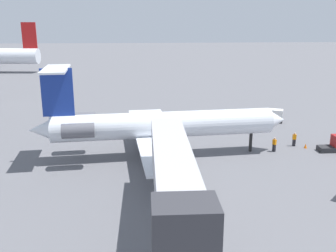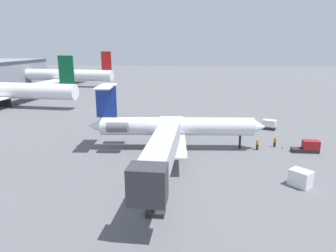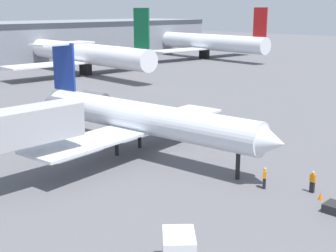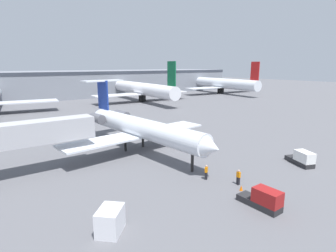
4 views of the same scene
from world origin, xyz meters
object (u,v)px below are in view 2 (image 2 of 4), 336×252
(baggage_tug_lead, at_px, (308,147))
(baggage_tug_trailing, at_px, (267,125))
(cargo_container_uld, at_px, (300,178))
(parked_airliner_east_mid, at_px, (63,75))
(jet_bridge, at_px, (160,157))
(ground_crew_loader, at_px, (257,145))
(parked_airliner_centre, at_px, (4,91))
(regional_jet, at_px, (172,126))
(traffic_cone_near, at_px, (283,147))
(ground_crew_marshaller, at_px, (275,142))

(baggage_tug_lead, bearing_deg, baggage_tug_trailing, 15.17)
(baggage_tug_lead, height_order, cargo_container_uld, cargo_container_uld)
(parked_airliner_east_mid, bearing_deg, cargo_container_uld, -141.38)
(jet_bridge, distance_m, ground_crew_loader, 22.68)
(jet_bridge, bearing_deg, parked_airliner_centre, 45.82)
(jet_bridge, xyz_separation_m, cargo_container_uld, (5.31, -15.87, -3.90))
(baggage_tug_trailing, bearing_deg, parked_airliner_centre, 76.47)
(ground_crew_loader, distance_m, cargo_container_uld, 13.15)
(regional_jet, bearing_deg, jet_bridge, -178.38)
(traffic_cone_near, distance_m, parked_airliner_east_mid, 98.56)
(parked_airliner_east_mid, bearing_deg, ground_crew_marshaller, -135.92)
(baggage_tug_lead, height_order, traffic_cone_near, baggage_tug_lead)
(cargo_container_uld, bearing_deg, jet_bridge, 108.51)
(ground_crew_loader, distance_m, parked_airliner_centre, 67.61)
(ground_crew_loader, xyz_separation_m, baggage_tug_trailing, (12.98, -3.98, -0.02))
(baggage_tug_trailing, distance_m, traffic_cone_near, 12.05)
(ground_crew_loader, bearing_deg, baggage_tug_lead, -92.54)
(regional_jet, height_order, jet_bridge, regional_jet)
(ground_crew_marshaller, distance_m, baggage_tug_trailing, 11.24)
(regional_jet, relative_size, parked_airliner_east_mid, 0.67)
(ground_crew_loader, height_order, parked_airliner_east_mid, parked_airliner_east_mid)
(baggage_tug_lead, xyz_separation_m, cargo_container_uld, (-12.50, 4.72, 0.14))
(traffic_cone_near, bearing_deg, jet_bridge, 138.09)
(ground_crew_loader, distance_m, parked_airliner_east_mid, 96.40)
(regional_jet, xyz_separation_m, cargo_container_uld, (-12.12, -16.36, -2.69))
(ground_crew_loader, distance_m, traffic_cone_near, 4.28)
(regional_jet, relative_size, baggage_tug_lead, 7.04)
(ground_crew_marshaller, height_order, parked_airliner_east_mid, parked_airliner_east_mid)
(ground_crew_loader, relative_size, parked_airliner_centre, 0.04)
(ground_crew_marshaller, bearing_deg, regional_jet, 98.57)
(ground_crew_loader, xyz_separation_m, parked_airliner_east_mid, (71.53, 64.52, 3.59))
(regional_jet, xyz_separation_m, parked_airliner_east_mid, (72.25, 51.03, 0.78))
(jet_bridge, height_order, cargo_container_uld, jet_bridge)
(ground_crew_marshaller, height_order, cargo_container_uld, cargo_container_uld)
(regional_jet, distance_m, cargo_container_uld, 20.54)
(ground_crew_loader, bearing_deg, parked_airliner_east_mid, 42.05)
(baggage_tug_lead, xyz_separation_m, baggage_tug_trailing, (13.32, 3.61, 0.00))
(cargo_container_uld, xyz_separation_m, parked_airliner_east_mid, (84.37, 67.40, 3.47))
(parked_airliner_centre, bearing_deg, jet_bridge, -134.18)
(jet_bridge, distance_m, traffic_cone_near, 26.06)
(cargo_container_uld, relative_size, parked_airliner_east_mid, 0.07)
(regional_jet, bearing_deg, ground_crew_marshaller, -81.43)
(ground_crew_marshaller, bearing_deg, baggage_tug_trailing, -4.82)
(jet_bridge, height_order, parked_airliner_east_mid, parked_airliner_east_mid)
(regional_jet, relative_size, cargo_container_uld, 9.93)
(jet_bridge, bearing_deg, ground_crew_marshaller, -38.82)
(baggage_tug_trailing, relative_size, parked_airliner_east_mid, 0.10)
(regional_jet, xyz_separation_m, parked_airliner_centre, (29.36, 47.65, 0.70))
(ground_crew_marshaller, xyz_separation_m, cargo_container_uld, (-14.61, 0.16, 0.12))
(regional_jet, relative_size, parked_airliner_centre, 0.69)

